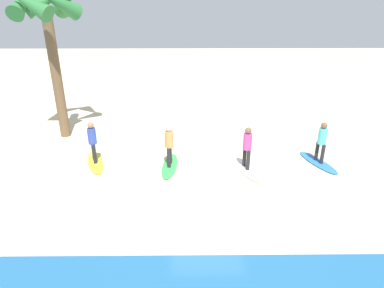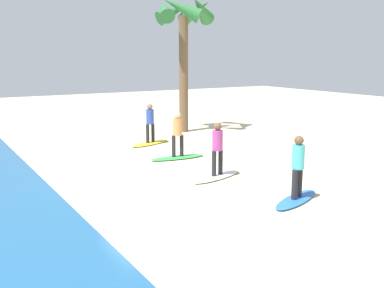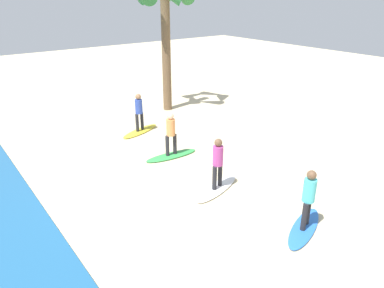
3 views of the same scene
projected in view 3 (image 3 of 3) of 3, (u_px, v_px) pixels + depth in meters
ground_plane at (145, 186)px, 11.69m from camera, size 60.00×60.00×0.00m
surfboard_blue at (304, 228)px, 9.59m from camera, size 1.30×2.16×0.09m
surfer_blue at (309, 195)px, 9.20m from camera, size 0.32×0.44×1.64m
surfboard_white at (217, 188)px, 11.48m from camera, size 1.15×2.17×0.09m
surfer_white at (218, 160)px, 11.10m from camera, size 0.32×0.45×1.64m
surfboard_green at (171, 155)px, 13.76m from camera, size 0.73×2.14×0.09m
surfer_green at (171, 131)px, 13.37m from camera, size 0.32×0.46×1.64m
surfboard_yellow at (140, 131)px, 16.13m from camera, size 1.24×2.17×0.09m
surfer_yellow at (139, 110)px, 15.74m from camera, size 0.32×0.44×1.64m
palm_tree at (165, 3)px, 17.19m from camera, size 2.88×3.03×6.51m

